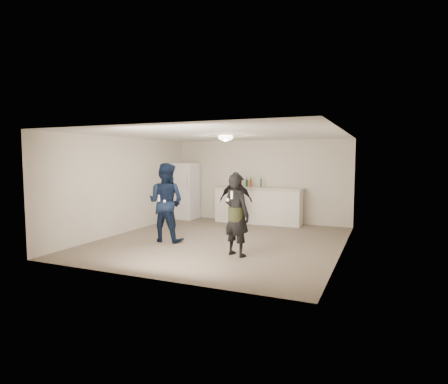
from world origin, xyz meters
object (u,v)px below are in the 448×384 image
at_px(counter, 258,206).
at_px(woman, 237,215).
at_px(fridge, 185,191).
at_px(man, 166,202).
at_px(shaker, 236,184).
at_px(spectator, 236,200).

xyz_separation_m(counter, woman, (0.78, -3.76, 0.30)).
relative_size(fridge, man, 0.98).
relative_size(counter, woman, 1.57).
height_order(shaker, woman, woman).
bearing_deg(man, woman, 161.47).
xyz_separation_m(man, spectator, (0.92, 2.16, -0.14)).
bearing_deg(shaker, fridge, -178.79).
xyz_separation_m(shaker, woman, (1.48, -3.73, -0.35)).
bearing_deg(spectator, counter, -111.57).
bearing_deg(spectator, man, 62.72).
height_order(counter, woman, woman).
relative_size(man, spectator, 1.17).
distance_m(counter, woman, 3.85).
relative_size(woman, spectator, 1.05).
bearing_deg(woman, shaker, -47.98).
distance_m(fridge, shaker, 1.77).
bearing_deg(spectator, woman, 107.47).
distance_m(shaker, man, 3.20).
bearing_deg(fridge, counter, 1.64).
xyz_separation_m(shaker, man, (-0.53, -3.15, -0.25)).
distance_m(counter, man, 3.43).
xyz_separation_m(fridge, shaker, (1.75, 0.04, 0.28)).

